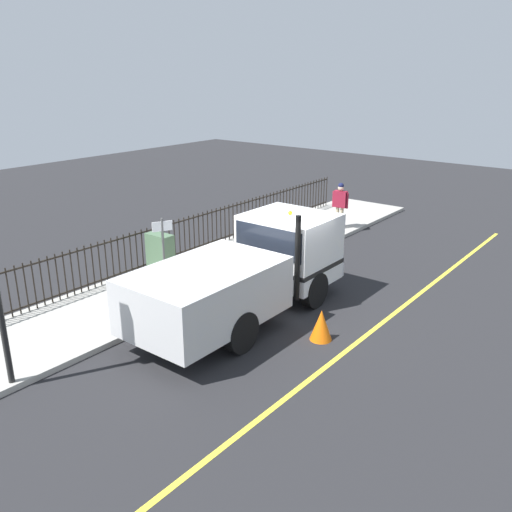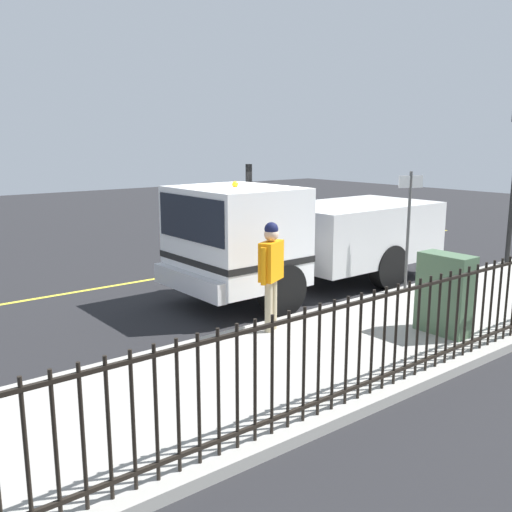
{
  "view_description": "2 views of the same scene",
  "coord_description": "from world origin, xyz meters",
  "px_view_note": "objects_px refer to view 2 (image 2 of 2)",
  "views": [
    {
      "loc": [
        -7.65,
        10.74,
        5.97
      ],
      "look_at": [
        1.6,
        -0.99,
        0.8
      ],
      "focal_mm": 38.03,
      "sensor_mm": 36.0,
      "label": 1
    },
    {
      "loc": [
        8.84,
        -7.05,
        3.15
      ],
      "look_at": [
        0.28,
        -0.3,
        0.91
      ],
      "focal_mm": 39.71,
      "sensor_mm": 36.0,
      "label": 2
    }
  ],
  "objects_px": {
    "street_sign": "(409,218)",
    "traffic_cone": "(242,258)",
    "worker_standing": "(271,265)",
    "work_truck": "(296,233)",
    "utility_cabinet": "(445,294)"
  },
  "relations": [
    {
      "from": "street_sign",
      "to": "worker_standing",
      "type": "bearing_deg",
      "value": -87.62
    },
    {
      "from": "worker_standing",
      "to": "street_sign",
      "type": "height_order",
      "value": "street_sign"
    },
    {
      "from": "worker_standing",
      "to": "work_truck",
      "type": "bearing_deg",
      "value": 14.21
    },
    {
      "from": "utility_cabinet",
      "to": "traffic_cone",
      "type": "distance_m",
      "value": 5.79
    },
    {
      "from": "worker_standing",
      "to": "traffic_cone",
      "type": "height_order",
      "value": "worker_standing"
    },
    {
      "from": "street_sign",
      "to": "work_truck",
      "type": "bearing_deg",
      "value": -139.29
    },
    {
      "from": "worker_standing",
      "to": "utility_cabinet",
      "type": "bearing_deg",
      "value": -66.38
    },
    {
      "from": "work_truck",
      "to": "utility_cabinet",
      "type": "distance_m",
      "value": 3.67
    },
    {
      "from": "utility_cabinet",
      "to": "work_truck",
      "type": "bearing_deg",
      "value": 177.92
    },
    {
      "from": "work_truck",
      "to": "street_sign",
      "type": "xyz_separation_m",
      "value": [
        1.69,
        1.46,
        0.37
      ]
    },
    {
      "from": "utility_cabinet",
      "to": "traffic_cone",
      "type": "relative_size",
      "value": 1.73
    },
    {
      "from": "work_truck",
      "to": "utility_cabinet",
      "type": "height_order",
      "value": "work_truck"
    },
    {
      "from": "street_sign",
      "to": "traffic_cone",
      "type": "bearing_deg",
      "value": -161.51
    },
    {
      "from": "street_sign",
      "to": "utility_cabinet",
      "type": "bearing_deg",
      "value": -39.3
    },
    {
      "from": "traffic_cone",
      "to": "utility_cabinet",
      "type": "bearing_deg",
      "value": -3.1
    }
  ]
}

